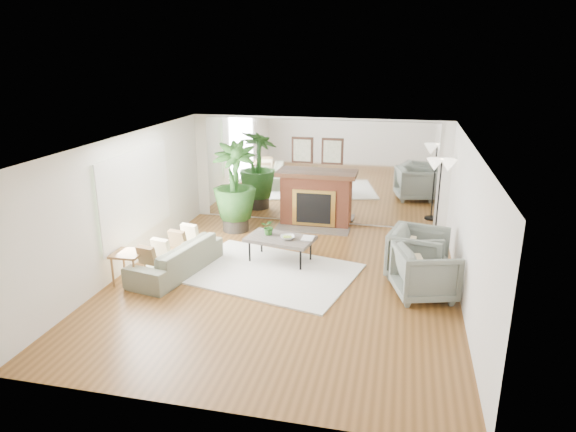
% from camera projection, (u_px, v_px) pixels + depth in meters
% --- Properties ---
extents(ground, '(7.00, 7.00, 0.00)m').
position_uv_depth(ground, '(283.00, 283.00, 9.11)').
color(ground, brown).
rests_on(ground, ground).
extents(wall_left, '(0.02, 7.00, 2.50)m').
position_uv_depth(wall_left, '(124.00, 205.00, 9.35)').
color(wall_left, white).
rests_on(wall_left, ground).
extents(wall_right, '(0.02, 7.00, 2.50)m').
position_uv_depth(wall_right, '(467.00, 228.00, 8.10)').
color(wall_right, white).
rests_on(wall_right, ground).
extents(wall_back, '(6.00, 0.02, 2.50)m').
position_uv_depth(wall_back, '(317.00, 172.00, 11.97)').
color(wall_back, white).
rests_on(wall_back, ground).
extents(mirror_panel, '(5.40, 0.04, 2.40)m').
position_uv_depth(mirror_panel, '(317.00, 172.00, 11.95)').
color(mirror_panel, silver).
rests_on(mirror_panel, wall_back).
extents(window_panel, '(0.04, 2.40, 1.50)m').
position_uv_depth(window_panel, '(136.00, 194.00, 9.69)').
color(window_panel, '#B2E09E').
rests_on(window_panel, wall_left).
extents(fireplace, '(1.85, 0.83, 2.05)m').
position_uv_depth(fireplace, '(315.00, 199.00, 11.93)').
color(fireplace, brown).
rests_on(fireplace, ground).
extents(area_rug, '(3.52, 2.87, 0.03)m').
position_uv_depth(area_rug, '(268.00, 272.00, 9.51)').
color(area_rug, silver).
rests_on(area_rug, ground).
extents(coffee_table, '(1.39, 0.96, 0.51)m').
position_uv_depth(coffee_table, '(280.00, 239.00, 9.87)').
color(coffee_table, '#564D44').
rests_on(coffee_table, ground).
extents(sofa, '(1.18, 2.15, 0.59)m').
position_uv_depth(sofa, '(176.00, 257.00, 9.45)').
color(sofa, slate).
rests_on(sofa, ground).
extents(armchair_back, '(1.17, 1.15, 0.90)m').
position_uv_depth(armchair_back, '(418.00, 253.00, 9.22)').
color(armchair_back, slate).
rests_on(armchair_back, ground).
extents(armchair_front, '(1.18, 1.16, 0.87)m').
position_uv_depth(armchair_front, '(425.00, 272.00, 8.47)').
color(armchair_front, slate).
rests_on(armchair_front, ground).
extents(side_table, '(0.52, 0.52, 0.58)m').
position_uv_depth(side_table, '(128.00, 257.00, 8.96)').
color(side_table, '#8C5E38').
rests_on(side_table, ground).
extents(potted_ficus, '(1.20, 1.20, 2.03)m').
position_uv_depth(potted_ficus, '(234.00, 184.00, 11.47)').
color(potted_ficus, black).
rests_on(potted_ficus, ground).
extents(floor_lamp, '(0.60, 0.34, 1.85)m').
position_uv_depth(floor_lamp, '(441.00, 172.00, 10.41)').
color(floor_lamp, black).
rests_on(floor_lamp, ground).
extents(tabletop_plant, '(0.30, 0.26, 0.32)m').
position_uv_depth(tabletop_plant, '(269.00, 227.00, 9.96)').
color(tabletop_plant, '#2F5A21').
rests_on(tabletop_plant, coffee_table).
extents(fruit_bowl, '(0.34, 0.34, 0.07)m').
position_uv_depth(fruit_bowl, '(288.00, 237.00, 9.76)').
color(fruit_bowl, '#8C5E38').
rests_on(fruit_bowl, coffee_table).
extents(book, '(0.23, 0.31, 0.02)m').
position_uv_depth(book, '(302.00, 238.00, 9.80)').
color(book, '#8C5E38').
rests_on(book, coffee_table).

